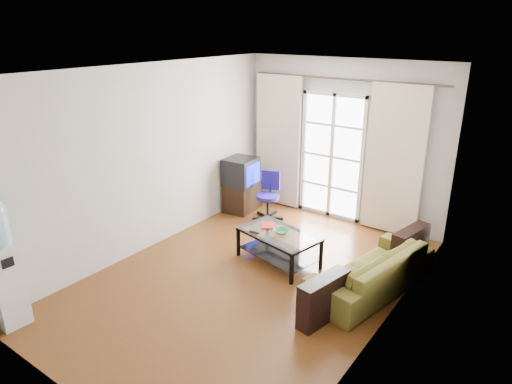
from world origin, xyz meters
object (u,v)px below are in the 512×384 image
tv_stand (243,197)px  task_chair (268,205)px  water_cooler (1,261)px  crt_tv (240,172)px  sofa (371,270)px  coffee_table (279,243)px

tv_stand → task_chair: size_ratio=0.82×
task_chair → water_cooler: size_ratio=0.54×
crt_tv → task_chair: 0.78m
crt_tv → tv_stand: bearing=84.4°
tv_stand → crt_tv: bearing=-96.7°
sofa → crt_tv: 3.18m
task_chair → sofa: bearing=-44.9°
sofa → tv_stand: 3.17m
coffee_table → tv_stand: (-1.61, 1.28, -0.05)m
sofa → task_chair: bearing=-104.3°
sofa → task_chair: (-2.34, 1.12, -0.03)m
crt_tv → coffee_table: bearing=-41.8°
coffee_table → tv_stand: bearing=141.5°
tv_stand → crt_tv: crt_tv is taller
task_chair → water_cooler: 4.24m
crt_tv → task_chair: (0.60, 0.02, -0.50)m
sofa → tv_stand: sofa is taller
crt_tv → sofa: bearing=-25.6°
crt_tv → water_cooler: water_cooler is taller
coffee_table → crt_tv: crt_tv is taller
sofa → water_cooler: water_cooler is taller
crt_tv → task_chair: bearing=-3.5°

